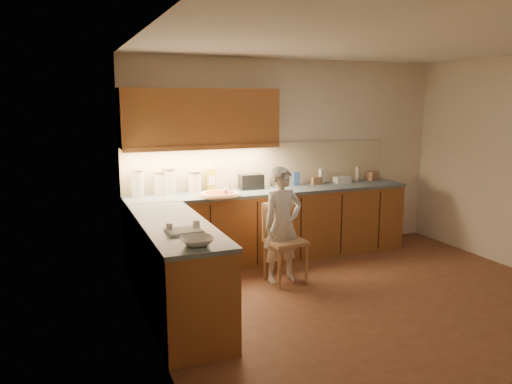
{
  "coord_description": "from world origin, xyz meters",
  "views": [
    {
      "loc": [
        -2.95,
        -4.12,
        2.06
      ],
      "look_at": [
        -0.8,
        1.2,
        1.0
      ],
      "focal_mm": 35.0,
      "sensor_mm": 36.0,
      "label": 1
    }
  ],
  "objects_px": {
    "oil_jug": "(211,179)",
    "wooden_chair": "(283,236)",
    "toaster": "(251,182)",
    "child": "(282,225)",
    "pizza_on_board": "(220,194)"
  },
  "relations": [
    {
      "from": "oil_jug",
      "to": "wooden_chair",
      "type": "bearing_deg",
      "value": -61.6
    },
    {
      "from": "wooden_chair",
      "to": "toaster",
      "type": "distance_m",
      "value": 1.05
    },
    {
      "from": "wooden_chair",
      "to": "toaster",
      "type": "height_order",
      "value": "toaster"
    },
    {
      "from": "toaster",
      "to": "oil_jug",
      "type": "bearing_deg",
      "value": 173.38
    },
    {
      "from": "child",
      "to": "wooden_chair",
      "type": "xyz_separation_m",
      "value": [
        0.01,
        0.02,
        -0.14
      ]
    },
    {
      "from": "child",
      "to": "oil_jug",
      "type": "distance_m",
      "value": 1.22
    },
    {
      "from": "pizza_on_board",
      "to": "oil_jug",
      "type": "height_order",
      "value": "oil_jug"
    },
    {
      "from": "pizza_on_board",
      "to": "toaster",
      "type": "xyz_separation_m",
      "value": [
        0.52,
        0.3,
        0.08
      ]
    },
    {
      "from": "wooden_chair",
      "to": "oil_jug",
      "type": "bearing_deg",
      "value": 114.23
    },
    {
      "from": "wooden_chair",
      "to": "oil_jug",
      "type": "distance_m",
      "value": 1.27
    },
    {
      "from": "pizza_on_board",
      "to": "child",
      "type": "relative_size",
      "value": 0.38
    },
    {
      "from": "pizza_on_board",
      "to": "child",
      "type": "distance_m",
      "value": 0.89
    },
    {
      "from": "wooden_chair",
      "to": "child",
      "type": "bearing_deg",
      "value": -130.42
    },
    {
      "from": "toaster",
      "to": "wooden_chair",
      "type": "bearing_deg",
      "value": -86.98
    },
    {
      "from": "pizza_on_board",
      "to": "wooden_chair",
      "type": "distance_m",
      "value": 0.93
    }
  ]
}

